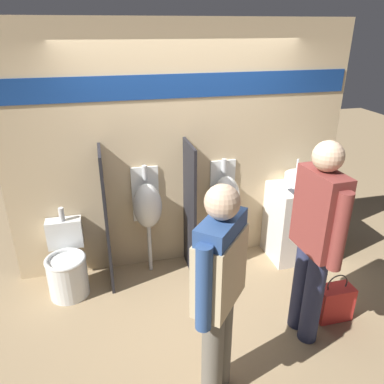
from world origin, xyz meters
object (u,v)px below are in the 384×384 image
(sink_basin, at_px, (303,180))
(urinal_near_counter, at_px, (147,205))
(person_with_lanyard, at_px, (316,237))
(person_in_vest, at_px, (219,283))
(toilet, at_px, (67,267))
(urinal_far, at_px, (226,197))
(shopping_bag, at_px, (334,302))
(cell_phone, at_px, (293,191))

(sink_basin, xyz_separation_m, urinal_near_counter, (-1.81, 0.07, -0.15))
(person_with_lanyard, bearing_deg, person_in_vest, 108.67)
(toilet, height_order, person_in_vest, person_in_vest)
(urinal_far, relative_size, toilet, 1.41)
(person_with_lanyard, bearing_deg, toilet, 58.82)
(toilet, bearing_deg, urinal_near_counter, 11.24)
(sink_basin, height_order, person_with_lanyard, person_with_lanyard)
(toilet, distance_m, person_with_lanyard, 2.51)
(urinal_far, bearing_deg, sink_basin, -4.39)
(urinal_far, height_order, toilet, urinal_far)
(urinal_far, relative_size, person_with_lanyard, 0.68)
(urinal_far, height_order, person_with_lanyard, person_with_lanyard)
(urinal_near_counter, bearing_deg, urinal_far, 0.00)
(person_in_vest, distance_m, person_with_lanyard, 1.03)
(toilet, bearing_deg, urinal_far, 5.68)
(sink_basin, bearing_deg, toilet, -177.71)
(sink_basin, bearing_deg, urinal_far, 175.61)
(shopping_bag, bearing_deg, cell_phone, 89.77)
(urinal_far, xyz_separation_m, toilet, (-1.79, -0.18, -0.53))
(urinal_near_counter, bearing_deg, sink_basin, -2.22)
(toilet, bearing_deg, shopping_bag, -22.67)
(person_in_vest, bearing_deg, cell_phone, -1.38)
(urinal_near_counter, distance_m, shopping_bag, 2.12)
(cell_phone, bearing_deg, person_with_lanyard, -109.38)
(urinal_far, distance_m, person_in_vest, 1.82)
(urinal_near_counter, height_order, urinal_far, same)
(sink_basin, xyz_separation_m, cell_phone, (-0.20, -0.16, -0.06))
(sink_basin, distance_m, toilet, 2.79)
(person_in_vest, bearing_deg, sink_basin, -2.28)
(cell_phone, bearing_deg, person_in_vest, -132.49)
(cell_phone, bearing_deg, toilet, 178.74)
(person_in_vest, bearing_deg, toilet, 78.61)
(urinal_near_counter, xyz_separation_m, shopping_bag, (1.61, -1.22, -0.64))
(urinal_near_counter, bearing_deg, shopping_bag, -37.31)
(sink_basin, distance_m, cell_phone, 0.26)
(urinal_near_counter, relative_size, toilet, 1.41)
(person_with_lanyard, bearing_deg, urinal_near_counter, 40.03)
(cell_phone, distance_m, urinal_near_counter, 1.63)
(urinal_near_counter, distance_m, person_in_vest, 1.73)
(shopping_bag, bearing_deg, toilet, 157.33)
(urinal_far, bearing_deg, shopping_bag, -59.91)
(toilet, height_order, shopping_bag, toilet)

